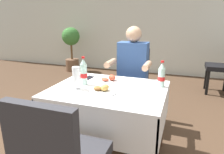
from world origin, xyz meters
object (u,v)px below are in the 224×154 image
chair_far_diner_seat (130,81)px  main_dining_table (108,105)px  plate_near_camera (103,90)px  plate_far_diner (109,80)px  napkin_cutlery_set (85,77)px  seated_diner_far (132,72)px  cola_bottle_primary (162,76)px  beer_glass_left (76,78)px  cola_bottle_secondary (84,72)px  potted_plant_corner (71,45)px

chair_far_diner_seat → main_dining_table: bearing=-90.0°
plate_near_camera → plate_far_diner: size_ratio=0.98×
plate_far_diner → napkin_cutlery_set: plate_far_diner is taller
seated_diner_far → cola_bottle_primary: (0.41, -0.49, 0.13)m
plate_near_camera → cola_bottle_primary: 0.57m
beer_glass_left → cola_bottle_secondary: size_ratio=0.75×
main_dining_table → plate_near_camera: 0.23m
cola_bottle_primary → potted_plant_corner: size_ratio=0.22×
chair_far_diner_seat → beer_glass_left: bearing=-106.0°
chair_far_diner_seat → napkin_cutlery_set: chair_far_diner_seat is taller
cola_bottle_primary → cola_bottle_secondary: size_ratio=0.90×
chair_far_diner_seat → beer_glass_left: 1.00m
main_dining_table → seated_diner_far: seated_diner_far is taller
seated_diner_far → plate_far_diner: seated_diner_far is taller
plate_near_camera → cola_bottle_primary: cola_bottle_primary is taller
beer_glass_left → napkin_cutlery_set: size_ratio=1.08×
seated_diner_far → plate_near_camera: bearing=-93.6°
napkin_cutlery_set → potted_plant_corner: size_ratio=0.17×
potted_plant_corner → beer_glass_left: bearing=-58.9°
cola_bottle_secondary → napkin_cutlery_set: cola_bottle_secondary is taller
main_dining_table → napkin_cutlery_set: size_ratio=5.41×
main_dining_table → cola_bottle_secondary: 0.40m
beer_glass_left → plate_near_camera: bearing=-1.0°
cola_bottle_secondary → potted_plant_corner: potted_plant_corner is taller
plate_near_camera → napkin_cutlery_set: size_ratio=1.19×
plate_far_diner → beer_glass_left: size_ratio=1.12×
napkin_cutlery_set → plate_far_diner: bearing=-12.7°
beer_glass_left → potted_plant_corner: 3.57m
plate_far_diner → seated_diner_far: bearing=79.8°
plate_near_camera → plate_far_diner: (-0.05, 0.29, -0.00)m
cola_bottle_secondary → potted_plant_corner: size_ratio=0.25×
plate_near_camera → chair_far_diner_seat: bearing=89.5°
cola_bottle_secondary → chair_far_diner_seat: bearing=71.5°
chair_far_diner_seat → plate_far_diner: bearing=-94.7°
main_dining_table → napkin_cutlery_set: napkin_cutlery_set is taller
main_dining_table → beer_glass_left: bearing=-156.4°
plate_far_diner → potted_plant_corner: size_ratio=0.21×
chair_far_diner_seat → cola_bottle_primary: size_ratio=3.89×
plate_near_camera → potted_plant_corner: size_ratio=0.20×
seated_diner_far → beer_glass_left: (-0.31, -0.82, 0.13)m
main_dining_table → beer_glass_left: 0.40m
napkin_cutlery_set → cola_bottle_secondary: bearing=-64.1°
napkin_cutlery_set → seated_diner_far: bearing=48.5°
plate_near_camera → plate_far_diner: 0.29m
potted_plant_corner → main_dining_table: bearing=-54.3°
main_dining_table → potted_plant_corner: 3.62m
cola_bottle_primary → potted_plant_corner: potted_plant_corner is taller
main_dining_table → plate_near_camera: (-0.01, -0.12, 0.19)m
chair_far_diner_seat → potted_plant_corner: 3.00m
seated_diner_far → plate_near_camera: seated_diner_far is taller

